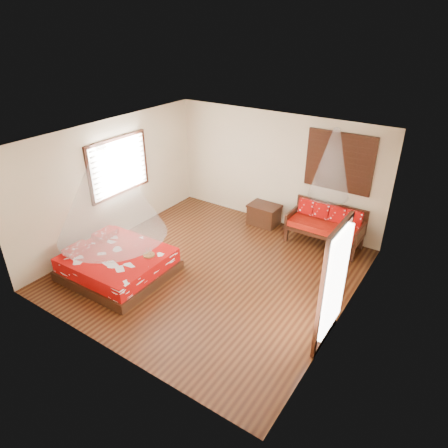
{
  "coord_description": "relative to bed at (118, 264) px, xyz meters",
  "views": [
    {
      "loc": [
        4.11,
        -5.67,
        4.79
      ],
      "look_at": [
        0.28,
        0.06,
        1.15
      ],
      "focal_mm": 32.0,
      "sensor_mm": 36.0,
      "label": 1
    }
  ],
  "objects": [
    {
      "name": "bed",
      "position": [
        0.0,
        0.0,
        0.0
      ],
      "size": [
        2.03,
        1.84,
        0.63
      ],
      "rotation": [
        0.0,
        0.0,
        0.02
      ],
      "color": "black",
      "rests_on": "floor"
    },
    {
      "name": "mosquito_net_daybed",
      "position": [
        3.07,
        3.44,
        1.75
      ],
      "size": [
        0.88,
        0.88,
        1.5
      ],
      "primitive_type": "cone",
      "color": "white",
      "rests_on": "ceiling"
    },
    {
      "name": "storage_chest",
      "position": [
        1.42,
        3.64,
        0.02
      ],
      "size": [
        0.78,
        0.58,
        0.53
      ],
      "rotation": [
        0.0,
        0.0,
        -0.02
      ],
      "color": "black",
      "rests_on": "floor"
    },
    {
      "name": "wine_tray",
      "position": [
        0.61,
        0.31,
        0.3
      ],
      "size": [
        0.24,
        0.24,
        0.2
      ],
      "rotation": [
        0.0,
        0.0,
        0.39
      ],
      "color": "brown",
      "rests_on": "bed"
    },
    {
      "name": "window_left",
      "position": [
        -1.19,
        1.39,
        1.45
      ],
      "size": [
        0.1,
        1.74,
        1.34
      ],
      "color": "black",
      "rests_on": "wall_left"
    },
    {
      "name": "shutter_panel",
      "position": [
        3.07,
        3.91,
        1.65
      ],
      "size": [
        1.52,
        0.06,
        1.32
      ],
      "color": "black",
      "rests_on": "wall_back"
    },
    {
      "name": "glazed_door",
      "position": [
        4.23,
        0.59,
        0.82
      ],
      "size": [
        0.08,
        1.02,
        2.16
      ],
      "color": "black",
      "rests_on": "floor"
    },
    {
      "name": "daybed",
      "position": [
        3.07,
        3.57,
        0.27
      ],
      "size": [
        1.7,
        0.76,
        0.94
      ],
      "color": "black",
      "rests_on": "floor"
    },
    {
      "name": "mosquito_net_main",
      "position": [
        0.02,
        0.0,
        1.6
      ],
      "size": [
        2.09,
        2.09,
        1.8
      ],
      "primitive_type": "cone",
      "color": "white",
      "rests_on": "ceiling"
    },
    {
      "name": "room",
      "position": [
        1.52,
        1.19,
        1.15
      ],
      "size": [
        5.54,
        5.54,
        2.84
      ],
      "color": "black",
      "rests_on": "ground"
    }
  ]
}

